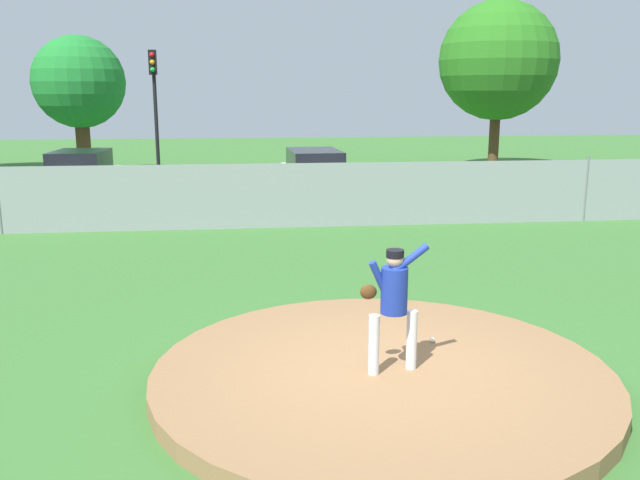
{
  "coord_description": "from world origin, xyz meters",
  "views": [
    {
      "loc": [
        -1.63,
        -7.64,
        3.56
      ],
      "look_at": [
        -0.46,
        2.68,
        1.26
      ],
      "focal_mm": 37.83,
      "sensor_mm": 36.0,
      "label": 1
    }
  ],
  "objects_px": {
    "parked_car_silver": "(81,178)",
    "traffic_light_near": "(155,94)",
    "parked_car_white": "(315,176)",
    "baseball": "(432,340)",
    "traffic_cone_orange": "(511,189)",
    "pitcher_youth": "(393,298)"
  },
  "relations": [
    {
      "from": "parked_car_white",
      "to": "baseball",
      "type": "bearing_deg",
      "value": -89.32
    },
    {
      "from": "pitcher_youth",
      "to": "baseball",
      "type": "relative_size",
      "value": 21.37
    },
    {
      "from": "baseball",
      "to": "parked_car_white",
      "type": "distance_m",
      "value": 13.69
    },
    {
      "from": "parked_car_silver",
      "to": "traffic_light_near",
      "type": "xyz_separation_m",
      "value": [
        2.0,
        3.84,
        2.65
      ]
    },
    {
      "from": "baseball",
      "to": "parked_car_silver",
      "type": "bearing_deg",
      "value": 118.63
    },
    {
      "from": "pitcher_youth",
      "to": "parked_car_white",
      "type": "bearing_deg",
      "value": 87.66
    },
    {
      "from": "parked_car_silver",
      "to": "parked_car_white",
      "type": "distance_m",
      "value": 7.61
    },
    {
      "from": "pitcher_youth",
      "to": "parked_car_white",
      "type": "height_order",
      "value": "pitcher_youth"
    },
    {
      "from": "parked_car_silver",
      "to": "parked_car_white",
      "type": "relative_size",
      "value": 0.87
    },
    {
      "from": "parked_car_silver",
      "to": "traffic_light_near",
      "type": "bearing_deg",
      "value": 62.47
    },
    {
      "from": "pitcher_youth",
      "to": "baseball",
      "type": "distance_m",
      "value": 1.47
    },
    {
      "from": "baseball",
      "to": "traffic_light_near",
      "type": "xyz_separation_m",
      "value": [
        -5.75,
        18.05,
        3.18
      ]
    },
    {
      "from": "baseball",
      "to": "traffic_cone_orange",
      "type": "relative_size",
      "value": 0.13
    },
    {
      "from": "parked_car_silver",
      "to": "traffic_cone_orange",
      "type": "distance_m",
      "value": 14.44
    },
    {
      "from": "pitcher_youth",
      "to": "baseball",
      "type": "xyz_separation_m",
      "value": [
        0.76,
        0.88,
        -0.9
      ]
    },
    {
      "from": "baseball",
      "to": "traffic_light_near",
      "type": "relative_size",
      "value": 0.01
    },
    {
      "from": "baseball",
      "to": "parked_car_white",
      "type": "relative_size",
      "value": 0.02
    },
    {
      "from": "parked_car_white",
      "to": "traffic_light_near",
      "type": "height_order",
      "value": "traffic_light_near"
    },
    {
      "from": "baseball",
      "to": "traffic_light_near",
      "type": "distance_m",
      "value": 19.21
    },
    {
      "from": "traffic_cone_orange",
      "to": "traffic_light_near",
      "type": "xyz_separation_m",
      "value": [
        -12.42,
        4.24,
        3.19
      ]
    },
    {
      "from": "baseball",
      "to": "parked_car_white",
      "type": "height_order",
      "value": "parked_car_white"
    },
    {
      "from": "parked_car_silver",
      "to": "traffic_light_near",
      "type": "distance_m",
      "value": 5.08
    }
  ]
}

